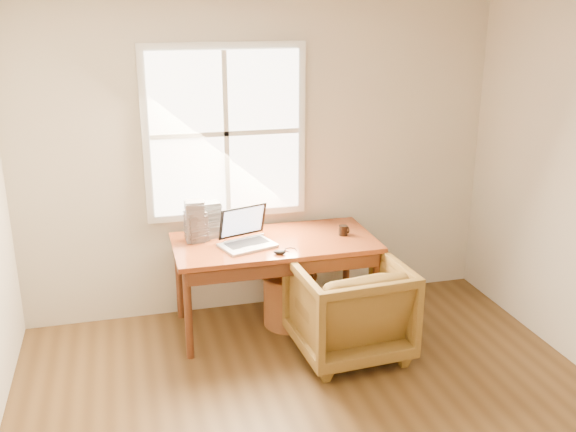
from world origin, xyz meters
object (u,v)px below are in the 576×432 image
at_px(laptop, 247,227).
at_px(coffee_mug, 343,230).
at_px(wicker_stool, 289,300).
at_px(cd_stack_a, 211,219).
at_px(desk, 275,243).
at_px(armchair, 348,307).

height_order(laptop, coffee_mug, laptop).
xyz_separation_m(wicker_stool, laptop, (-0.36, -0.09, 0.69)).
distance_m(wicker_stool, cd_stack_a, 0.93).
height_order(laptop, cd_stack_a, laptop).
distance_m(desk, wicker_stool, 0.53).
xyz_separation_m(desk, armchair, (0.43, -0.56, -0.36)).
bearing_deg(desk, cd_stack_a, 154.92).
xyz_separation_m(desk, coffee_mug, (0.57, -0.03, 0.06)).
distance_m(laptop, coffee_mug, 0.81).
height_order(armchair, laptop, laptop).
distance_m(armchair, cd_stack_a, 1.30).
bearing_deg(desk, armchair, -52.28).
xyz_separation_m(armchair, laptop, (-0.67, 0.47, 0.54)).
distance_m(laptop, cd_stack_a, 0.38).
relative_size(wicker_stool, cd_stack_a, 1.47).
bearing_deg(armchair, wicker_stool, -64.67).
relative_size(laptop, cd_stack_a, 1.53).
xyz_separation_m(coffee_mug, cd_stack_a, (-1.04, 0.25, 0.10)).
relative_size(armchair, coffee_mug, 10.02).
bearing_deg(wicker_stool, desk, -180.00).
bearing_deg(coffee_mug, cd_stack_a, -179.58).
height_order(armchair, coffee_mug, coffee_mug).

